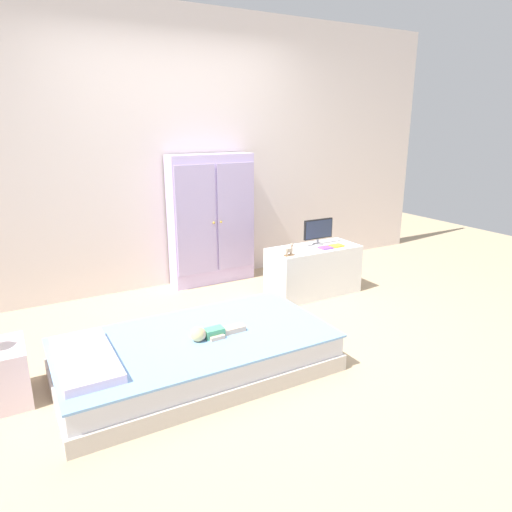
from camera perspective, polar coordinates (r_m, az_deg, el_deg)
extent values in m
cube|color=tan|center=(3.65, -0.29, -10.42)|extent=(10.00, 10.00, 0.02)
cube|color=silver|center=(4.71, -9.93, 12.64)|extent=(6.40, 0.05, 2.70)
cube|color=beige|center=(3.21, -7.39, -13.25)|extent=(1.80, 0.96, 0.11)
cube|color=silver|center=(3.15, -7.47, -11.30)|extent=(1.76, 0.92, 0.14)
cube|color=#7AA8DB|center=(3.12, -7.52, -10.07)|extent=(1.79, 0.95, 0.02)
cube|color=silver|center=(2.95, -20.49, -11.91)|extent=(0.32, 0.69, 0.05)
cube|color=#4CA375|center=(3.09, -5.25, -9.47)|extent=(0.13, 0.08, 0.06)
cube|color=#DBB293|center=(3.17, -3.00, -8.98)|extent=(0.16, 0.04, 0.04)
cube|color=#DBB293|center=(3.14, -2.68, -9.22)|extent=(0.16, 0.04, 0.04)
cube|color=#DBB293|center=(3.14, -5.67, -9.38)|extent=(0.10, 0.03, 0.03)
cube|color=#DBB293|center=(3.05, -4.79, -10.13)|extent=(0.10, 0.03, 0.03)
sphere|color=#DBB293|center=(3.04, -7.06, -9.63)|extent=(0.09, 0.09, 0.09)
sphere|color=#E0C67F|center=(3.04, -7.26, -9.63)|extent=(0.10, 0.10, 0.10)
cube|color=silver|center=(4.76, -5.57, 4.51)|extent=(0.88, 0.23, 1.33)
cube|color=#AF9DC9|center=(4.55, -7.46, 4.35)|extent=(0.41, 0.02, 1.09)
cube|color=#AF9DC9|center=(4.73, -2.52, 4.92)|extent=(0.41, 0.02, 1.09)
sphere|color=gold|center=(4.61, -5.28, 4.14)|extent=(0.02, 0.02, 0.02)
sphere|color=gold|center=(4.64, -4.38, 4.25)|extent=(0.02, 0.02, 0.02)
cube|color=white|center=(4.52, 7.14, -1.80)|extent=(0.90, 0.40, 0.47)
cylinder|color=#99999E|center=(4.56, 7.68, 1.51)|extent=(0.10, 0.10, 0.01)
cylinder|color=#99999E|center=(4.56, 7.69, 1.88)|extent=(0.02, 0.02, 0.05)
cube|color=black|center=(4.53, 7.75, 3.37)|extent=(0.33, 0.02, 0.19)
cube|color=#28334C|center=(4.52, 7.86, 3.33)|extent=(0.31, 0.01, 0.17)
cube|color=#8E6642|center=(4.16, 4.04, 0.16)|extent=(0.09, 0.01, 0.01)
cube|color=#8E6642|center=(4.13, 4.25, 0.07)|extent=(0.09, 0.01, 0.01)
cube|color=tan|center=(4.13, 4.15, 0.72)|extent=(0.06, 0.03, 0.03)
cylinder|color=tan|center=(4.16, 4.32, 0.41)|extent=(0.01, 0.01, 0.02)
cylinder|color=tan|center=(4.15, 4.47, 0.35)|extent=(0.01, 0.01, 0.02)
cylinder|color=tan|center=(4.14, 3.82, 0.33)|extent=(0.01, 0.01, 0.02)
cylinder|color=tan|center=(4.12, 3.97, 0.27)|extent=(0.01, 0.01, 0.02)
cylinder|color=tan|center=(4.14, 4.47, 1.12)|extent=(0.02, 0.02, 0.02)
sphere|color=tan|center=(4.14, 4.47, 1.38)|extent=(0.03, 0.03, 0.03)
cube|color=#8E51B2|center=(4.42, 8.64, 1.02)|extent=(0.12, 0.10, 0.01)
cube|color=gold|center=(4.50, 9.96, 1.26)|extent=(0.14, 0.09, 0.02)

